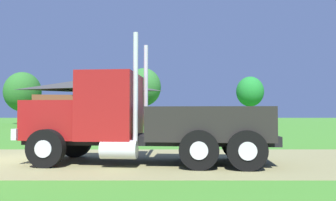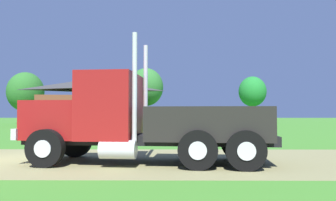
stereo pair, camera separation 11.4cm
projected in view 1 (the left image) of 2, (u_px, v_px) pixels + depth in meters
ground_plane at (12, 160)px, 10.67m from camera, size 200.00×200.00×0.00m
dirt_track at (12, 160)px, 10.67m from camera, size 120.00×6.40×0.01m
truck_foreground_white at (142, 122)px, 10.17m from camera, size 7.68×3.17×3.77m
shed_building at (90, 103)px, 38.39m from camera, size 12.66×7.66×5.51m
tree_left at (22, 92)px, 47.13m from camera, size 5.07×5.07×7.32m
tree_mid at (143, 87)px, 44.49m from camera, size 4.58×4.58×7.51m
tree_right at (250, 92)px, 43.11m from camera, size 3.51×3.51×6.23m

